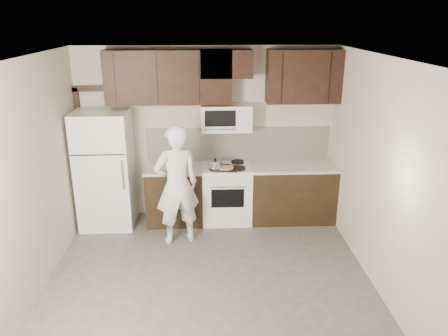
{
  "coord_description": "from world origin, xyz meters",
  "views": [
    {
      "loc": [
        -0.04,
        -4.43,
        3.12
      ],
      "look_at": [
        0.21,
        0.9,
        1.25
      ],
      "focal_mm": 35.0,
      "sensor_mm": 36.0,
      "label": 1
    }
  ],
  "objects": [
    {
      "name": "person",
      "position": [
        -0.43,
        1.28,
        0.87
      ],
      "size": [
        0.73,
        0.6,
        1.74
      ],
      "primitive_type": "imported",
      "rotation": [
        0.0,
        0.0,
        3.46
      ],
      "color": "silver",
      "rests_on": "floor"
    },
    {
      "name": "ceiling",
      "position": [
        0.0,
        0.0,
        2.7
      ],
      "size": [
        4.5,
        4.5,
        0.0
      ],
      "primitive_type": "plane",
      "rotation": [
        3.14,
        0.0,
        0.0
      ],
      "color": "white",
      "rests_on": "back_wall"
    },
    {
      "name": "upper_cabinets",
      "position": [
        0.21,
        2.08,
        2.28
      ],
      "size": [
        3.48,
        0.35,
        0.78
      ],
      "color": "black",
      "rests_on": "back_wall"
    },
    {
      "name": "saucepan",
      "position": [
        0.12,
        1.79,
        0.98
      ],
      "size": [
        0.33,
        0.19,
        0.18
      ],
      "color": "silver",
      "rests_on": "stove"
    },
    {
      "name": "refrigerator",
      "position": [
        -1.55,
        1.89,
        0.9
      ],
      "size": [
        0.8,
        0.76,
        1.8
      ],
      "color": "white",
      "rests_on": "floor"
    },
    {
      "name": "pizza",
      "position": [
        0.27,
        1.81,
        0.94
      ],
      "size": [
        0.31,
        0.31,
        0.02
      ],
      "primitive_type": "cylinder",
      "rotation": [
        0.0,
        0.0,
        -0.18
      ],
      "color": "tan",
      "rests_on": "baking_tray"
    },
    {
      "name": "floor",
      "position": [
        0.0,
        0.0,
        0.0
      ],
      "size": [
        4.5,
        4.5,
        0.0
      ],
      "primitive_type": "plane",
      "color": "#4B4846",
      "rests_on": "ground"
    },
    {
      "name": "counter_run",
      "position": [
        0.6,
        1.94,
        0.46
      ],
      "size": [
        2.95,
        0.64,
        0.91
      ],
      "color": "black",
      "rests_on": "floor"
    },
    {
      "name": "back_wall",
      "position": [
        0.0,
        2.25,
        1.35
      ],
      "size": [
        4.0,
        0.0,
        4.0
      ],
      "primitive_type": "plane",
      "rotation": [
        1.57,
        0.0,
        0.0
      ],
      "color": "#BCB4A0",
      "rests_on": "ground"
    },
    {
      "name": "baking_tray",
      "position": [
        0.27,
        1.81,
        0.92
      ],
      "size": [
        0.44,
        0.36,
        0.02
      ],
      "primitive_type": "cube",
      "rotation": [
        0.0,
        0.0,
        -0.18
      ],
      "color": "black",
      "rests_on": "counter_run"
    },
    {
      "name": "backsplash",
      "position": [
        0.5,
        2.24,
        1.18
      ],
      "size": [
        2.9,
        0.02,
        0.54
      ],
      "primitive_type": "cube",
      "color": "silver",
      "rests_on": "counter_run"
    },
    {
      "name": "stove",
      "position": [
        0.3,
        1.94,
        0.46
      ],
      "size": [
        0.76,
        0.66,
        0.94
      ],
      "color": "white",
      "rests_on": "floor"
    },
    {
      "name": "microwave",
      "position": [
        0.3,
        2.06,
        1.65
      ],
      "size": [
        0.76,
        0.42,
        0.4
      ],
      "color": "white",
      "rests_on": "upper_cabinets"
    },
    {
      "name": "door_trim",
      "position": [
        -1.92,
        2.21,
        1.25
      ],
      "size": [
        0.5,
        0.08,
        2.12
      ],
      "color": "black",
      "rests_on": "floor"
    }
  ]
}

